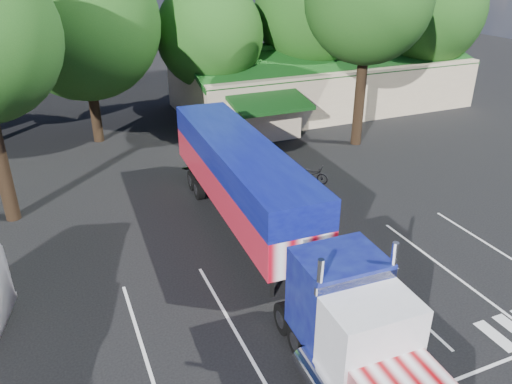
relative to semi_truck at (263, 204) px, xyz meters
name	(u,v)px	position (x,y,z in m)	size (l,w,h in m)	color
ground	(251,232)	(0.32, 2.05, -2.57)	(120.00, 120.00, 0.00)	black
event_hall	(319,81)	(14.06, 19.86, -0.36)	(24.20, 14.12, 5.55)	#C4B192
tree_row_c	(82,23)	(-4.68, 18.25, 5.47)	(10.00, 10.00, 13.05)	black
tree_row_d	(210,35)	(4.32, 19.55, 4.01)	(8.00, 8.00, 10.60)	black
tree_row_e	(314,8)	(13.32, 20.05, 5.51)	(9.60, 9.60, 12.90)	black
tree_row_f	(423,9)	(23.32, 18.85, 5.22)	(10.40, 10.40, 13.00)	black
tree_near_right	(369,0)	(11.82, 10.55, 6.89)	(8.00, 8.00, 13.50)	black
semi_truck	(263,204)	(0.00, 0.00, 0.00)	(3.79, 21.80, 4.55)	black
woman	(350,279)	(1.92, -3.95, -1.80)	(0.56, 0.37, 1.54)	black
bicycle	(312,174)	(5.82, 6.03, -2.05)	(0.69, 1.97, 1.04)	black
silver_sedan	(270,119)	(7.75, 16.05, -1.90)	(1.42, 4.07, 1.34)	#ADAFB5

